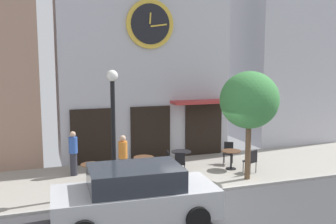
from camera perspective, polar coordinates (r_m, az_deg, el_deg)
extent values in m
cube|color=#9E998E|center=(15.04, 2.00, -8.97)|extent=(26.07, 4.69, 0.05)
cube|color=#A8A5A0|center=(12.99, 5.75, -11.50)|extent=(26.07, 0.12, 0.08)
cube|color=#B2B2BC|center=(17.48, -3.71, 7.57)|extent=(7.47, 2.20, 8.46)
cylinder|color=gold|center=(16.42, -2.66, 12.81)|extent=(2.02, 0.10, 2.02)
cylinder|color=black|center=(16.36, -2.60, 12.83)|extent=(1.66, 0.04, 1.66)
cube|color=gold|center=(16.34, -2.63, 13.63)|extent=(0.09, 0.03, 0.46)
cube|color=gold|center=(16.42, -1.36, 12.64)|extent=(0.71, 0.03, 0.16)
cube|color=black|center=(16.18, -11.09, -3.59)|extent=(1.74, 0.10, 2.30)
cube|color=black|center=(16.70, -2.58, -3.08)|extent=(1.74, 0.10, 2.30)
cube|color=black|center=(17.55, 5.25, -2.56)|extent=(1.74, 0.10, 2.30)
cube|color=#B23333|center=(16.92, 4.51, 1.50)|extent=(2.39, 0.90, 0.12)
cube|color=#B2B2BC|center=(21.91, 17.04, 13.70)|extent=(5.03, 3.91, 13.31)
cylinder|color=black|center=(12.95, -7.89, -10.93)|extent=(0.32, 0.32, 0.36)
cylinder|color=black|center=(12.52, -8.03, -3.84)|extent=(0.14, 0.14, 3.63)
sphere|color=white|center=(12.26, -8.22, 5.32)|extent=(0.36, 0.36, 0.36)
cylinder|color=brown|center=(14.27, 11.70, -5.52)|extent=(0.20, 0.20, 2.13)
ellipsoid|color=#3D8442|center=(13.96, 11.91, 1.75)|extent=(2.14, 1.93, 2.04)
cylinder|color=black|center=(13.79, -11.23, -9.03)|extent=(0.07, 0.07, 0.72)
cylinder|color=black|center=(13.90, -11.19, -10.40)|extent=(0.40, 0.40, 0.03)
cylinder|color=brown|center=(13.69, -11.27, -7.58)|extent=(0.71, 0.71, 0.03)
cylinder|color=black|center=(14.34, -3.57, -8.16)|extent=(0.07, 0.07, 0.75)
cylinder|color=black|center=(14.44, -3.56, -9.54)|extent=(0.40, 0.40, 0.03)
cylinder|color=brown|center=(14.24, -3.59, -6.70)|extent=(0.75, 0.75, 0.03)
cylinder|color=black|center=(15.29, 1.96, -7.17)|extent=(0.07, 0.07, 0.72)
cylinder|color=black|center=(15.38, 1.95, -8.42)|extent=(0.40, 0.40, 0.03)
cylinder|color=black|center=(15.20, 1.96, -5.86)|extent=(0.78, 0.78, 0.03)
cylinder|color=black|center=(15.55, 9.28, -7.00)|extent=(0.07, 0.07, 0.73)
cylinder|color=black|center=(15.65, 9.25, -8.23)|extent=(0.40, 0.40, 0.03)
cylinder|color=brown|center=(15.46, 9.31, -5.69)|extent=(0.78, 0.78, 0.03)
cube|color=black|center=(16.20, 8.84, -6.06)|extent=(0.56, 0.56, 0.04)
cube|color=black|center=(16.33, 8.93, -5.14)|extent=(0.34, 0.25, 0.45)
cylinder|color=black|center=(16.11, 8.15, -6.95)|extent=(0.03, 0.03, 0.45)
cylinder|color=black|center=(16.08, 9.37, -7.01)|extent=(0.03, 0.03, 0.45)
cylinder|color=black|center=(16.44, 8.30, -6.65)|extent=(0.03, 0.03, 0.45)
cylinder|color=black|center=(16.41, 9.48, -6.71)|extent=(0.03, 0.03, 0.45)
cube|color=black|center=(14.59, -0.70, -7.55)|extent=(0.45, 0.45, 0.04)
cube|color=black|center=(14.57, 0.00, -6.66)|extent=(0.09, 0.38, 0.45)
cylinder|color=black|center=(14.79, -1.47, -8.25)|extent=(0.03, 0.03, 0.45)
cylinder|color=black|center=(14.47, -1.25, -8.62)|extent=(0.03, 0.03, 0.45)
cylinder|color=black|center=(14.85, -0.16, -8.18)|extent=(0.03, 0.03, 0.45)
cylinder|color=black|center=(14.53, 0.09, -8.55)|extent=(0.03, 0.03, 0.45)
cube|color=black|center=(13.85, -1.11, -8.42)|extent=(0.53, 0.53, 0.04)
cube|color=black|center=(13.66, -0.60, -7.67)|extent=(0.36, 0.20, 0.45)
cylinder|color=black|center=(14.14, -1.07, -9.02)|extent=(0.03, 0.03, 0.45)
cylinder|color=black|center=(13.92, -2.11, -9.30)|extent=(0.03, 0.03, 0.45)
cylinder|color=black|center=(13.91, -0.11, -9.31)|extent=(0.03, 0.03, 0.45)
cylinder|color=black|center=(13.68, -1.15, -9.61)|extent=(0.03, 0.03, 0.45)
cube|color=black|center=(15.18, 11.95, -7.11)|extent=(0.51, 0.51, 0.04)
cube|color=black|center=(15.01, 12.50, -6.41)|extent=(0.37, 0.16, 0.45)
cylinder|color=black|center=(15.47, 11.84, -7.68)|extent=(0.03, 0.03, 0.45)
cylinder|color=black|center=(15.22, 11.01, -7.92)|extent=(0.03, 0.03, 0.45)
cylinder|color=black|center=(15.27, 12.83, -7.93)|extent=(0.03, 0.03, 0.45)
cylinder|color=black|center=(15.01, 12.01, -8.18)|extent=(0.03, 0.03, 0.45)
cube|color=black|center=(14.59, 1.77, -7.56)|extent=(0.52, 0.52, 0.04)
cube|color=black|center=(14.36, 1.77, -6.89)|extent=(0.37, 0.18, 0.45)
cylinder|color=black|center=(14.81, 2.45, -8.22)|extent=(0.03, 0.03, 0.45)
cylinder|color=black|center=(14.82, 1.12, -8.21)|extent=(0.03, 0.03, 0.45)
cylinder|color=black|center=(14.49, 2.44, -8.60)|extent=(0.03, 0.03, 0.45)
cylinder|color=black|center=(14.49, 1.08, -8.59)|extent=(0.03, 0.03, 0.45)
cylinder|color=#2D2D38|center=(13.96, -6.61, -8.44)|extent=(0.36, 0.36, 0.85)
cylinder|color=orange|center=(13.77, -6.66, -5.55)|extent=(0.44, 0.44, 0.60)
sphere|color=tan|center=(13.68, -6.69, -3.88)|extent=(0.22, 0.22, 0.22)
cylinder|color=#2D2D38|center=(14.99, -13.71, -7.46)|extent=(0.36, 0.36, 0.85)
cylinder|color=#3359B2|center=(14.81, -13.80, -4.76)|extent=(0.44, 0.44, 0.60)
sphere|color=tan|center=(14.73, -13.86, -3.20)|extent=(0.22, 0.22, 0.22)
cube|color=#B7BABF|center=(10.55, -4.82, -13.00)|extent=(4.38, 1.99, 0.75)
cube|color=#262B33|center=(10.33, -4.86, -9.60)|extent=(2.48, 1.69, 0.60)
cylinder|color=black|center=(10.22, 4.38, -15.37)|extent=(0.65, 0.25, 0.64)
cylinder|color=black|center=(11.80, 1.20, -12.07)|extent=(0.65, 0.25, 0.64)
cylinder|color=black|center=(11.32, -13.00, -13.17)|extent=(0.65, 0.25, 0.64)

